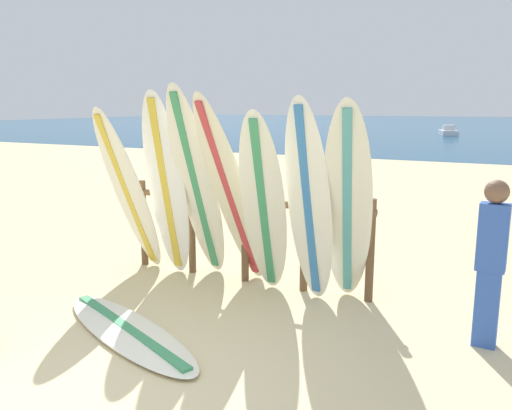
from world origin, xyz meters
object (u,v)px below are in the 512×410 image
surfboard_rack (245,225)px  small_boat_offshore (448,132)px  surfboard_leaning_right (309,204)px  surfboard_leaning_left (166,186)px  beachgoer_standing (491,257)px  surfboard_leaning_center_left (197,185)px  surfboard_lying_on_sand (128,331)px  surfboard_leaning_center_right (264,206)px  surfboard_leaning_far_right (347,206)px  surfboard_leaning_center (231,193)px  surfboard_leaning_far_left (129,192)px

surfboard_rack → small_boat_offshore: bearing=92.3°
surfboard_rack → surfboard_leaning_right: bearing=-22.7°
surfboard_leaning_left → beachgoer_standing: surfboard_leaning_left is taller
surfboard_rack → surfboard_leaning_center_left: bearing=-151.1°
surfboard_leaning_center_left → surfboard_lying_on_sand: (0.20, -1.56, -1.15)m
beachgoer_standing → surfboard_leaning_center_left: bearing=174.0°
surfboard_leaning_center_right → small_boat_offshore: (-1.77, 33.74, -0.79)m
surfboard_leaning_far_right → surfboard_lying_on_sand: (-1.63, -1.52, -1.06)m
surfboard_leaning_far_right → surfboard_lying_on_sand: size_ratio=0.96×
small_boat_offshore → surfboard_leaning_right: bearing=-86.2°
surfboard_leaning_left → surfboard_leaning_center: (0.91, -0.03, -0.02)m
surfboard_leaning_left → surfboard_leaning_center: bearing=-2.2°
surfboard_leaning_far_right → surfboard_leaning_center_right: bearing=-171.0°
surfboard_rack → surfboard_leaning_center: bearing=-90.6°
surfboard_leaning_left → surfboard_leaning_far_right: 2.25m
surfboard_leaning_center_left → surfboard_lying_on_sand: surfboard_leaning_center_left is taller
surfboard_leaning_far_left → small_boat_offshore: size_ratio=0.90×
surfboard_leaning_center_right → surfboard_leaning_far_right: bearing=9.0°
surfboard_leaning_far_left → small_boat_offshore: bearing=89.8°
surfboard_leaning_far_left → surfboard_leaning_center: 1.41m
surfboard_leaning_center → surfboard_leaning_left: bearing=177.8°
surfboard_leaning_center_left → surfboard_leaning_center: bearing=-7.3°
small_boat_offshore → surfboard_lying_on_sand: bearing=-88.3°
surfboard_lying_on_sand → small_boat_offshore: 35.14m
surfboard_leaning_right → surfboard_leaning_center_left: bearing=174.9°
surfboard_leaning_center_right → surfboard_leaning_center: bearing=166.0°
surfboard_leaning_center_left → surfboard_leaning_far_right: surfboard_leaning_center_left is taller
surfboard_leaning_far_right → beachgoer_standing: surfboard_leaning_far_right is taller
surfboard_leaning_center_left → beachgoer_standing: bearing=-6.0°
surfboard_leaning_center_right → surfboard_leaning_far_right: (0.88, 0.14, 0.05)m
surfboard_leaning_right → surfboard_leaning_far_right: 0.39m
surfboard_leaning_center_left → small_boat_offshore: bearing=91.4°
surfboard_rack → surfboard_leaning_center_left: (-0.49, -0.27, 0.48)m
surfboard_rack → small_boat_offshore: (-1.31, 33.29, -0.44)m
surfboard_leaning_center → surfboard_lying_on_sand: size_ratio=0.99×
surfboard_leaning_left → surfboard_leaning_center_right: (1.37, -0.15, -0.10)m
surfboard_leaning_center_left → surfboard_lying_on_sand: size_ratio=1.04×
surfboard_rack → surfboard_lying_on_sand: bearing=-99.0°
surfboard_leaning_center_right → surfboard_leaning_center_left: bearing=169.4°
surfboard_leaning_center_right → surfboard_leaning_far_right: surfboard_leaning_far_right is taller
surfboard_rack → surfboard_lying_on_sand: surfboard_rack is taller
surfboard_leaning_far_left → surfboard_leaning_left: size_ratio=0.92×
surfboard_leaning_far_right → surfboard_lying_on_sand: bearing=-137.0°
surfboard_leaning_center_right → surfboard_lying_on_sand: size_ratio=0.91×
surfboard_leaning_far_left → surfboard_leaning_far_right: surfboard_leaning_far_right is taller
surfboard_leaning_right → small_boat_offshore: surfboard_leaning_right is taller
beachgoer_standing → small_boat_offshore: beachgoer_standing is taller
surfboard_rack → surfboard_leaning_far_right: 1.43m
surfboard_leaning_center_right → surfboard_leaning_right: size_ratio=0.94×
surfboard_leaning_far_left → surfboard_leaning_center: bearing=2.6°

